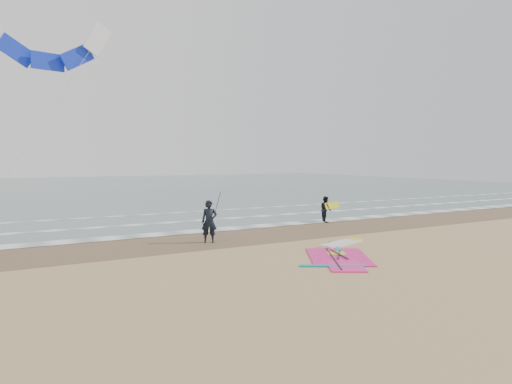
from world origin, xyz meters
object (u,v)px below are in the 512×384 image
person_walking (326,209)px  windsurf_rig (341,253)px  surf_kite (47,47)px  person_standing (209,222)px

person_walking → windsurf_rig: bearing=163.8°
windsurf_rig → surf_kite: size_ratio=0.52×
windsurf_rig → person_standing: size_ratio=2.81×
person_standing → person_walking: bearing=40.3°
windsurf_rig → person_walking: 9.14m
surf_kite → person_walking: bearing=-20.7°
person_standing → surf_kite: bearing=146.9°
windsurf_rig → person_walking: person_walking is taller
windsurf_rig → surf_kite: (-9.32, 13.01, 9.63)m
windsurf_rig → surf_kite: 18.67m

